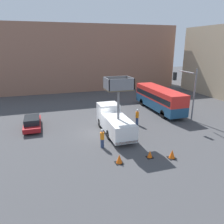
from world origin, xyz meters
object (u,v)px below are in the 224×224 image
city_bus (159,98)px  parked_car_curbside (32,123)px  traffic_cone_near_truck (172,154)px  traffic_cone_far_side (150,154)px  road_worker_near_truck (102,138)px  traffic_light_pole (188,87)px  utility_truck (114,120)px  road_worker_directing (137,117)px  traffic_cone_mid_road (119,159)px

city_bus → parked_car_curbside: bearing=91.0°
city_bus → traffic_cone_near_truck: 13.82m
city_bus → traffic_cone_near_truck: (-5.67, -12.51, -1.53)m
city_bus → traffic_cone_far_side: (-7.39, -11.87, -1.59)m
city_bus → traffic_cone_near_truck: city_bus is taller
traffic_cone_near_truck → road_worker_near_truck: bearing=144.1°
traffic_light_pole → traffic_cone_near_truck: (-6.51, -7.56, -3.89)m
utility_truck → traffic_cone_far_side: 6.08m
road_worker_near_truck → traffic_cone_near_truck: (5.02, -3.64, -0.55)m
utility_truck → parked_car_curbside: (-8.32, 4.09, -0.80)m
road_worker_near_truck → road_worker_directing: 7.04m
road_worker_directing → traffic_cone_far_side: road_worker_directing is taller
traffic_cone_near_truck → parked_car_curbside: 15.45m
road_worker_near_truck → traffic_cone_far_side: road_worker_near_truck is taller
utility_truck → city_bus: size_ratio=0.69×
traffic_cone_mid_road → traffic_cone_far_side: traffic_cone_mid_road is taller
traffic_light_pole → traffic_cone_far_side: traffic_light_pole is taller
road_worker_directing → city_bus: bearing=172.2°
city_bus → road_worker_directing: (-5.27, -4.37, -0.91)m
city_bus → traffic_cone_far_side: 14.07m
city_bus → traffic_light_pole: (0.84, -4.94, 2.36)m
traffic_cone_mid_road → traffic_cone_far_side: 2.73m
city_bus → road_worker_directing: city_bus is taller
parked_car_curbside → traffic_cone_mid_road: bearing=-55.6°
traffic_light_pole → traffic_cone_near_truck: size_ratio=8.45×
traffic_cone_near_truck → traffic_cone_mid_road: (-4.45, 0.57, -0.00)m
city_bus → traffic_cone_mid_road: city_bus is taller
traffic_cone_mid_road → parked_car_curbside: 12.11m
utility_truck → traffic_cone_far_side: utility_truck is taller
traffic_light_pole → road_worker_near_truck: size_ratio=3.50×
utility_truck → traffic_cone_mid_road: 6.19m
road_worker_directing → utility_truck: bearing=-20.9°
road_worker_directing → parked_car_curbside: (-11.68, 2.42, -0.27)m
utility_truck → parked_car_curbside: 9.31m
city_bus → traffic_cone_far_side: bearing=142.5°
traffic_cone_mid_road → parked_car_curbside: (-6.83, 9.99, 0.35)m
utility_truck → traffic_cone_mid_road: (-1.49, -5.90, -1.15)m
city_bus → traffic_cone_far_side: city_bus is taller
traffic_cone_far_side → parked_car_curbside: size_ratio=0.13×
utility_truck → traffic_cone_near_truck: size_ratio=9.34×
city_bus → road_worker_near_truck: bearing=124.1°
traffic_cone_near_truck → traffic_cone_far_side: bearing=159.5°
road_worker_directing → traffic_cone_mid_road: (-4.85, -7.57, -0.62)m
utility_truck → road_worker_directing: utility_truck is taller
traffic_cone_near_truck → road_worker_directing: bearing=87.2°
road_worker_directing → traffic_cone_far_side: 7.82m
utility_truck → traffic_cone_near_truck: bearing=-65.4°
traffic_cone_mid_road → parked_car_curbside: bearing=124.4°
parked_car_curbside → city_bus: bearing=6.6°
traffic_cone_mid_road → parked_car_curbside: parked_car_curbside is taller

